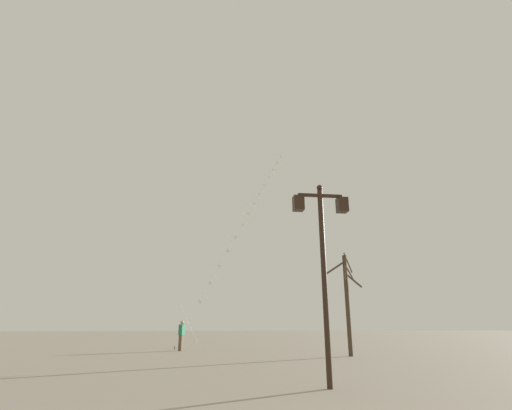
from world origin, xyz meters
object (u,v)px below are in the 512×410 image
Objects in this scene: twin_lantern_lamp_post at (322,242)px; bare_tree at (347,298)px; kite_flyer at (182,335)px; kite_train at (248,215)px.

bare_tree is (4.06, 9.49, -0.83)m from twin_lantern_lamp_post.
bare_tree is (8.42, -5.18, 1.83)m from kite_flyer.
twin_lantern_lamp_post is 26.54m from kite_train.
twin_lantern_lamp_post is at bearing -137.67° from kite_flyer.
kite_train reaches higher than kite_flyer.
kite_flyer is (-5.01, -10.67, -10.50)m from kite_train.
kite_train is at bearing 102.13° from bare_tree.
kite_flyer is (-4.36, 14.67, -2.65)m from twin_lantern_lamp_post.
twin_lantern_lamp_post is 1.02× the size of bare_tree.
twin_lantern_lamp_post is 3.01× the size of kite_flyer.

